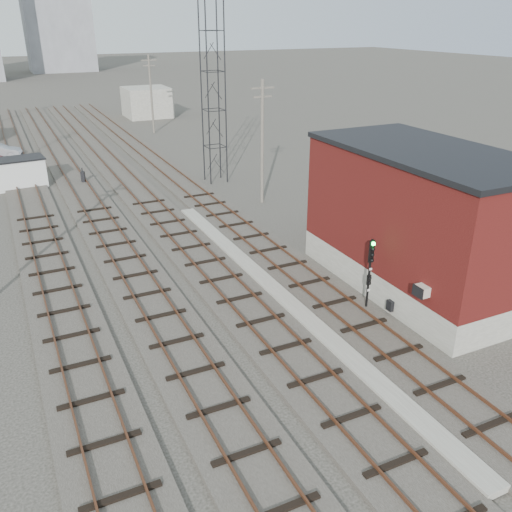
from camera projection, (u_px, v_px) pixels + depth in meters
ground at (97, 135)px, 65.22m from camera, size 320.00×320.00×0.00m
track_right at (169, 173)px, 48.82m from camera, size 3.20×90.00×0.39m
track_mid_right at (124, 178)px, 47.24m from camera, size 3.20×90.00×0.39m
track_mid_left at (77, 183)px, 45.66m from camera, size 3.20×90.00×0.39m
track_left at (27, 189)px, 44.09m from camera, size 3.20×90.00×0.39m
platform_curb at (277, 293)px, 27.38m from camera, size 0.90×28.00×0.26m
brick_building at (421, 220)px, 27.07m from camera, size 6.54×12.20×7.22m
lattice_tower at (213, 91)px, 43.71m from camera, size 1.60×1.60×15.00m
utility_pole_right_a at (262, 139)px, 39.42m from camera, size 1.80×0.24×9.00m
utility_pole_right_b at (151, 92)px, 64.19m from camera, size 1.80×0.24×9.00m
apartment_right at (57, 17)px, 137.44m from camera, size 16.00×12.00×26.00m
shed_right at (147, 102)px, 76.21m from camera, size 6.00×6.00×4.00m
signal_mast at (370, 271)px, 25.24m from camera, size 0.40×0.40×3.67m
switch_stand at (83, 177)px, 45.57m from camera, size 0.39×0.39×1.30m
site_trailer at (9, 174)px, 44.17m from camera, size 5.96×3.02×2.42m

